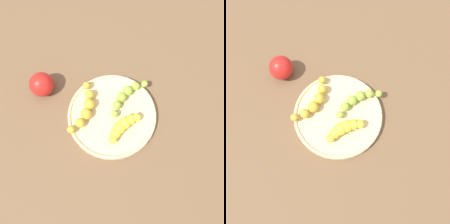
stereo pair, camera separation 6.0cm
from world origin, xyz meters
TOP-DOWN VIEW (x-y plane):
  - ground_plane at (0.00, 0.00)m, footprint 2.40×2.40m
  - fruit_bowl at (0.00, 0.00)m, footprint 0.26×0.26m
  - banana_yellow at (0.01, -0.05)m, footprint 0.11×0.06m
  - banana_green at (0.06, 0.03)m, footprint 0.14×0.08m
  - banana_spotted at (-0.06, 0.04)m, footprint 0.11×0.13m
  - apple_red at (-0.15, 0.16)m, footprint 0.07×0.07m

SIDE VIEW (x-z plane):
  - ground_plane at x=0.00m, z-range 0.00..0.00m
  - fruit_bowl at x=0.00m, z-range 0.00..0.02m
  - banana_green at x=0.06m, z-range 0.02..0.05m
  - banana_spotted at x=-0.06m, z-range 0.02..0.05m
  - apple_red at x=-0.15m, z-range 0.00..0.07m
  - banana_yellow at x=0.01m, z-range 0.02..0.05m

